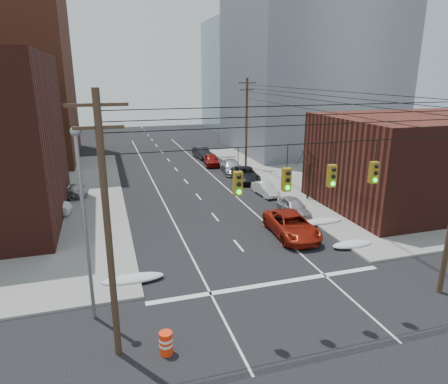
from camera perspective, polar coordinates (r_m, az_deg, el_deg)
ground at (r=18.62m, az=15.14°, el=-22.09°), size 160.00×160.00×0.00m
sidewalk_ne at (r=53.91m, az=24.68°, el=2.84°), size 40.00×40.00×0.15m
building_brick_far at (r=88.01m, az=-29.01°, el=10.99°), size 22.00×18.00×12.00m
building_office at (r=63.76m, az=12.08°, el=17.15°), size 22.00×20.00×25.00m
building_glass at (r=88.21m, az=4.81°, el=16.21°), size 20.00×18.00×22.00m
building_storefront at (r=39.22m, az=25.87°, el=3.93°), size 16.00×12.00×8.00m
utility_pole_left at (r=16.08m, az=-16.30°, el=-4.80°), size 2.20×0.28×11.00m
utility_pole_far at (r=49.37m, az=3.23°, el=9.94°), size 2.20×0.28×11.00m
traffic_signals at (r=17.77m, az=12.14°, el=2.21°), size 17.00×0.42×2.02m
street_light at (r=19.03m, az=-19.44°, el=-2.54°), size 0.44×0.44×9.32m
bare_tree at (r=37.86m, az=11.99°, el=2.23°), size 2.09×2.20×4.93m
snow_nw at (r=23.89m, az=-12.84°, el=-11.99°), size 3.50×1.08×0.42m
snow_ne at (r=28.98m, az=17.87°, el=-7.13°), size 3.00×1.08×0.42m
snow_east_far at (r=32.47m, az=13.41°, el=-4.18°), size 4.00×1.08×0.42m
red_pickup at (r=29.64m, az=9.64°, el=-4.71°), size 3.06×6.08×1.65m
parked_car_a at (r=33.85m, az=9.94°, el=-2.15°), size 2.02×4.47×1.49m
parked_car_b at (r=39.22m, az=5.92°, el=0.45°), size 1.64×3.93×1.26m
parked_car_c at (r=44.20m, az=3.06°, el=2.54°), size 3.23×5.79×1.53m
parked_car_d at (r=47.86m, az=1.09°, el=3.65°), size 2.78×5.50×1.53m
parked_car_e at (r=51.77m, az=-1.81°, el=4.61°), size 2.34×4.55×1.48m
parked_car_f at (r=56.59m, az=-3.16°, el=5.64°), size 1.96×4.73×1.52m
lot_car_a at (r=36.13m, az=-24.55°, el=-2.00°), size 4.67×2.27×1.48m
lot_car_b at (r=40.75m, az=-22.56°, el=0.26°), size 5.83×3.48×1.52m
lot_car_d at (r=40.84m, az=-29.04°, el=-0.61°), size 4.26×1.85×1.43m
construction_barrel at (r=18.20m, az=-8.28°, el=-20.55°), size 0.67×0.67×1.03m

